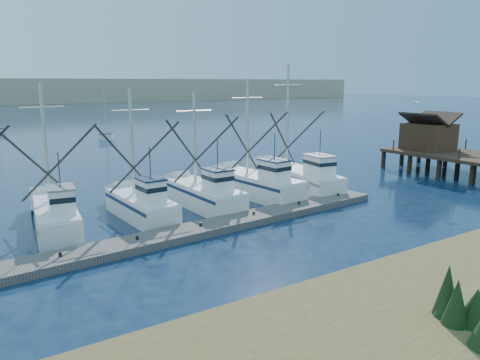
% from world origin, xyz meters
% --- Properties ---
extents(ground, '(500.00, 500.00, 0.00)m').
position_xyz_m(ground, '(0.00, 0.00, 0.00)').
color(ground, '#0B1F33').
rests_on(ground, ground).
extents(shore_bank, '(40.00, 10.00, 1.60)m').
position_xyz_m(shore_bank, '(-8.00, -10.00, 0.80)').
color(shore_bank, '#4C422D').
rests_on(shore_bank, ground).
extents(floating_dock, '(32.35, 4.66, 0.43)m').
position_xyz_m(floating_dock, '(-9.46, 6.17, 0.22)').
color(floating_dock, '#645E59').
rests_on(floating_dock, ground).
extents(timber_pier, '(7.00, 20.00, 8.00)m').
position_xyz_m(timber_pier, '(21.50, 8.46, 2.57)').
color(timber_pier, black).
rests_on(timber_pier, ground).
extents(trawler_fleet, '(31.80, 9.81, 10.09)m').
position_xyz_m(trawler_fleet, '(-8.72, 11.33, 0.99)').
color(trawler_fleet, white).
rests_on(trawler_fleet, ground).
extents(sailboat_near, '(3.81, 5.63, 8.10)m').
position_xyz_m(sailboat_near, '(2.59, 55.75, 0.50)').
color(sailboat_near, white).
rests_on(sailboat_near, ground).
extents(flying_gull, '(0.93, 0.17, 0.17)m').
position_xyz_m(flying_gull, '(12.29, 7.06, 7.07)').
color(flying_gull, white).
rests_on(flying_gull, ground).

